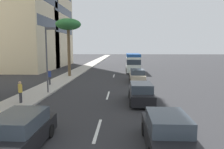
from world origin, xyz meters
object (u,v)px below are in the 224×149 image
car_second (167,132)px  car_fifth (141,93)px  palm_tree (68,26)px  minibus_third (133,62)px  street_lamp (48,52)px  pedestrian_near_lamp (20,91)px  car_lead (18,134)px  car_fourth (137,76)px  pedestrian_mid_block (49,76)px

car_second → car_fifth: bearing=3.2°
car_fifth → palm_tree: size_ratio=0.56×
car_second → car_fifth: car_fifth is taller
car_second → minibus_third: bearing=0.1°
street_lamp → car_fifth: bearing=-108.4°
minibus_third → pedestrian_near_lamp: (-21.45, 9.45, -0.70)m
car_lead → car_fourth: 19.62m
car_fourth → palm_tree: palm_tree is taller
car_fourth → street_lamp: size_ratio=0.80×
pedestrian_mid_block → street_lamp: bearing=103.7°
car_fifth → street_lamp: size_ratio=0.77×
car_second → car_fifth: size_ratio=0.91×
palm_tree → minibus_third: bearing=-56.4°
minibus_third → street_lamp: bearing=154.0°
minibus_third → pedestrian_near_lamp: minibus_third is taller
palm_tree → car_lead: bearing=-171.3°
minibus_third → palm_tree: (-6.32, 9.52, 5.57)m
minibus_third → car_fifth: minibus_third is taller
car_lead → car_fifth: 9.95m
car_second → palm_tree: bearing=23.8°
car_fourth → palm_tree: (3.56, 9.58, 6.58)m
car_fourth → street_lamp: 12.05m
car_fifth → pedestrian_mid_block: bearing=54.7°
car_lead → pedestrian_mid_block: 15.38m
car_fourth → palm_tree: size_ratio=0.58×
car_second → pedestrian_near_lamp: bearing=55.4°
car_fifth → street_lamp: street_lamp is taller
minibus_third → pedestrian_mid_block: minibus_third is taller
minibus_third → car_fourth: (-9.88, -0.06, -1.01)m
car_fifth → pedestrian_mid_block: size_ratio=2.60×
pedestrian_mid_block → street_lamp: street_lamp is taller
car_fourth → car_second: bearing=-180.0°
car_fourth → minibus_third: bearing=0.4°
minibus_third → car_fourth: bearing=-179.6°
car_lead → street_lamp: street_lamp is taller
car_fourth → street_lamp: street_lamp is taller
pedestrian_mid_block → pedestrian_near_lamp: bearing=88.9°
pedestrian_near_lamp → car_fifth: bearing=-124.9°
car_lead → car_fifth: bearing=144.6°
car_second → palm_tree: size_ratio=0.51×
pedestrian_near_lamp → pedestrian_mid_block: 7.87m
car_second → minibus_third: size_ratio=0.64×
car_second → palm_tree: palm_tree is taller
pedestrian_near_lamp → pedestrian_mid_block: size_ratio=0.93×
car_second → car_fourth: (18.14, 0.00, -0.00)m
minibus_third → palm_tree: size_ratio=0.80×
car_fifth → pedestrian_mid_block: pedestrian_mid_block is taller
car_second → palm_tree: 24.62m
car_fifth → minibus_third: bearing=-1.0°
car_fourth → street_lamp: bearing=131.9°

